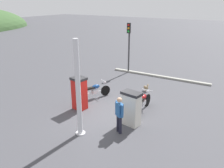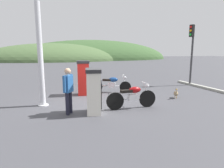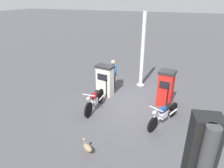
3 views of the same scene
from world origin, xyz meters
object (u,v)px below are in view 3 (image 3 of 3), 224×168
Objects in this scene: motorcycle_far_pump at (164,113)px; wandering_duck at (87,147)px; canopy_support_pole at (143,52)px; motorcycle_near_pump at (95,100)px; attendant_person at (113,73)px; fuel_pump_far at (165,88)px; fuel_pump_near at (105,80)px.

wandering_duck is (2.54, -2.00, -0.21)m from motorcycle_far_pump.
canopy_support_pole is (-5.81, 0.29, 1.66)m from wandering_duck.
motorcycle_near_pump is 1.24× the size of attendant_person.
fuel_pump_far is 2.97m from attendant_person.
canopy_support_pole is (-0.95, 1.31, 0.99)m from attendant_person.
motorcycle_far_pump is 3.82m from attendant_person.
motorcycle_near_pump is 2.38m from attendant_person.
fuel_pump_near reaches higher than wandering_duck.
motorcycle_far_pump is 3.96m from canopy_support_pole.
attendant_person is (-2.34, -0.04, 0.44)m from motorcycle_near_pump.
wandering_duck is at bearing -38.17° from motorcycle_far_pump.
attendant_person is (-0.85, -2.84, 0.05)m from fuel_pump_far.
fuel_pump_near is 3.46m from motorcycle_far_pump.
fuel_pump_near is 3.16× the size of wandering_duck.
wandering_duck is (4.01, 1.11, -0.56)m from fuel_pump_near.
motorcycle_far_pump is (1.47, 0.16, -0.41)m from fuel_pump_far.
fuel_pump_near is at bearing -90.00° from fuel_pump_far.
fuel_pump_far is at bearing 90.00° from fuel_pump_near.
fuel_pump_far reaches higher than motorcycle_near_pump.
canopy_support_pole is (-1.80, -1.54, 1.05)m from fuel_pump_far.
fuel_pump_far reaches higher than attendant_person.
attendant_person is at bearing -53.89° from canopy_support_pole.
wandering_duck is (4.85, 1.01, -0.67)m from attendant_person.
fuel_pump_near is 1.54m from motorcycle_near_pump.
canopy_support_pole reaches higher than fuel_pump_near.
canopy_support_pole is at bearing 177.10° from wandering_duck.
fuel_pump_far is 1.06× the size of attendant_person.
wandering_duck is 0.12× the size of canopy_support_pole.
fuel_pump_far is at bearing 40.50° from canopy_support_pole.
fuel_pump_far is 3.41× the size of wandering_duck.
motorcycle_far_pump is (1.47, 3.11, -0.35)m from fuel_pump_near.
fuel_pump_far reaches higher than motorcycle_far_pump.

